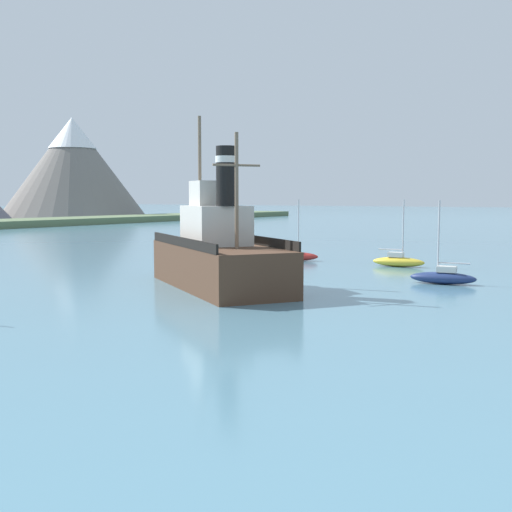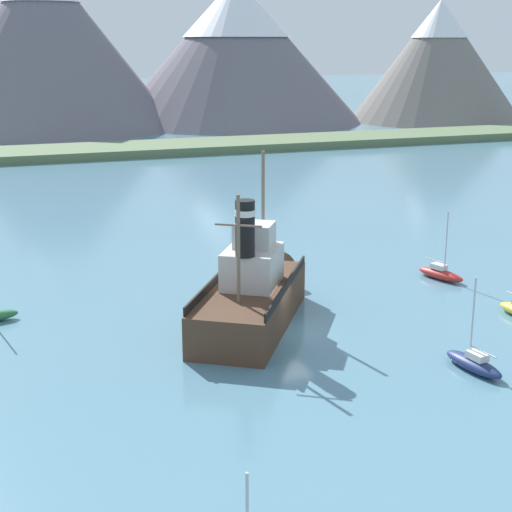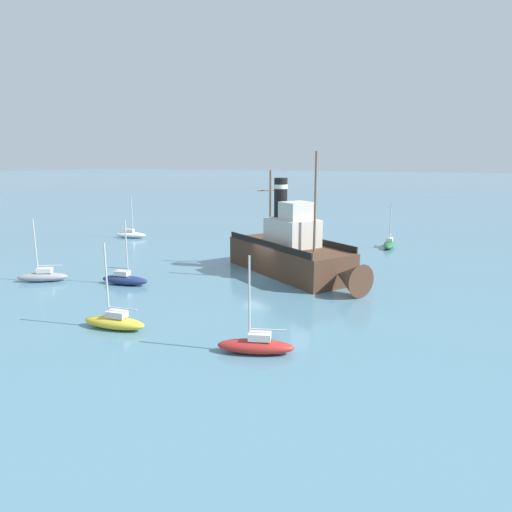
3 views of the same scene
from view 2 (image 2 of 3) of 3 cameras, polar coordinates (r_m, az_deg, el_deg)
The scene contains 6 objects.
ground_plane at distance 45.56m, azimuth 2.30°, elevation -5.53°, with size 600.00×600.00×0.00m, color teal.
mountain_ridge at distance 153.74m, azimuth -14.38°, elevation 13.77°, with size 188.75×69.24×31.76m.
shoreline_strip at distance 117.30m, azimuth -11.78°, elevation 7.48°, with size 240.00×12.00×1.20m, color #5B704C.
old_tugboat at distance 46.40m, azimuth -0.24°, elevation -2.72°, with size 10.67×13.92×9.90m.
sailboat_red at distance 56.68m, azimuth 13.28°, elevation -1.23°, with size 2.25×3.95×4.90m.
sailboat_navy at distance 41.77m, azimuth 15.56°, elevation -7.50°, with size 1.67×3.92×4.90m.
Camera 2 is at (-16.05, -39.38, 16.36)m, focal length 55.00 mm.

